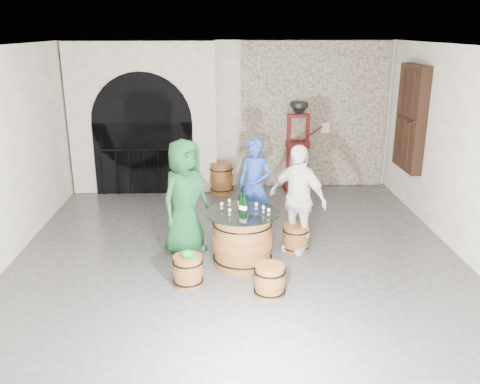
{
  "coord_description": "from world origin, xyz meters",
  "views": [
    {
      "loc": [
        -0.24,
        -7.13,
        3.44
      ],
      "look_at": [
        0.04,
        0.24,
        1.05
      ],
      "focal_mm": 38.0,
      "sensor_mm": 36.0,
      "label": 1
    }
  ],
  "objects_px": {
    "barrel_stool_near_left": "(188,271)",
    "corking_press": "(298,140)",
    "person_green": "(185,197)",
    "person_blue": "(254,186)",
    "barrel_stool_far": "(252,227)",
    "wine_bottle_center": "(244,206)",
    "person_white": "(297,199)",
    "wine_bottle_left": "(241,205)",
    "wine_bottle_right": "(240,201)",
    "barrel_stool_near_right": "(270,280)",
    "barrel_stool_left": "(187,239)",
    "barrel_stool_right": "(296,238)",
    "side_barrel": "(221,178)",
    "barrel_table": "(242,239)"
  },
  "relations": [
    {
      "from": "barrel_stool_near_left",
      "to": "corking_press",
      "type": "xyz_separation_m",
      "value": [
        2.14,
        4.33,
        0.91
      ]
    },
    {
      "from": "person_green",
      "to": "person_blue",
      "type": "height_order",
      "value": "person_green"
    },
    {
      "from": "barrel_stool_far",
      "to": "wine_bottle_center",
      "type": "distance_m",
      "value": 1.32
    },
    {
      "from": "wine_bottle_center",
      "to": "person_green",
      "type": "bearing_deg",
      "value": 147.29
    },
    {
      "from": "barrel_stool_near_left",
      "to": "person_white",
      "type": "xyz_separation_m",
      "value": [
        1.67,
        1.1,
        0.66
      ]
    },
    {
      "from": "person_blue",
      "to": "corking_press",
      "type": "relative_size",
      "value": 0.87
    },
    {
      "from": "person_green",
      "to": "corking_press",
      "type": "xyz_separation_m",
      "value": [
        2.23,
        3.21,
        0.2
      ]
    },
    {
      "from": "person_blue",
      "to": "person_green",
      "type": "bearing_deg",
      "value": -115.8
    },
    {
      "from": "wine_bottle_left",
      "to": "wine_bottle_right",
      "type": "relative_size",
      "value": 1.0
    },
    {
      "from": "barrel_stool_near_right",
      "to": "person_white",
      "type": "xyz_separation_m",
      "value": [
        0.56,
        1.43,
        0.66
      ]
    },
    {
      "from": "barrel_stool_far",
      "to": "barrel_stool_near_left",
      "type": "distance_m",
      "value": 1.88
    },
    {
      "from": "barrel_stool_left",
      "to": "barrel_stool_right",
      "type": "relative_size",
      "value": 1.0
    },
    {
      "from": "barrel_stool_near_left",
      "to": "wine_bottle_center",
      "type": "height_order",
      "value": "wine_bottle_center"
    },
    {
      "from": "barrel_stool_left",
      "to": "wine_bottle_right",
      "type": "xyz_separation_m",
      "value": [
        0.84,
        -0.34,
        0.76
      ]
    },
    {
      "from": "barrel_stool_near_left",
      "to": "wine_bottle_left",
      "type": "height_order",
      "value": "wine_bottle_left"
    },
    {
      "from": "barrel_stool_right",
      "to": "side_barrel",
      "type": "relative_size",
      "value": 0.64
    },
    {
      "from": "barrel_table",
      "to": "barrel_stool_left",
      "type": "bearing_deg",
      "value": 150.4
    },
    {
      "from": "wine_bottle_center",
      "to": "corking_press",
      "type": "xyz_separation_m",
      "value": [
        1.33,
        3.79,
        0.15
      ]
    },
    {
      "from": "person_white",
      "to": "wine_bottle_left",
      "type": "distance_m",
      "value": 1.05
    },
    {
      "from": "barrel_stool_far",
      "to": "barrel_stool_near_right",
      "type": "distance_m",
      "value": 1.93
    },
    {
      "from": "wine_bottle_center",
      "to": "wine_bottle_right",
      "type": "relative_size",
      "value": 1.0
    },
    {
      "from": "person_white",
      "to": "wine_bottle_center",
      "type": "bearing_deg",
      "value": -105.24
    },
    {
      "from": "wine_bottle_left",
      "to": "barrel_table",
      "type": "bearing_deg",
      "value": 69.17
    },
    {
      "from": "barrel_stool_right",
      "to": "wine_bottle_right",
      "type": "distance_m",
      "value": 1.23
    },
    {
      "from": "wine_bottle_right",
      "to": "corking_press",
      "type": "height_order",
      "value": "corking_press"
    },
    {
      "from": "barrel_stool_far",
      "to": "corking_press",
      "type": "distance_m",
      "value": 3.1
    },
    {
      "from": "wine_bottle_right",
      "to": "wine_bottle_center",
      "type": "bearing_deg",
      "value": -77.75
    },
    {
      "from": "wine_bottle_center",
      "to": "person_white",
      "type": "bearing_deg",
      "value": 33.23
    },
    {
      "from": "barrel_table",
      "to": "wine_bottle_center",
      "type": "bearing_deg",
      "value": -73.13
    },
    {
      "from": "wine_bottle_center",
      "to": "barrel_stool_near_left",
      "type": "bearing_deg",
      "value": -146.52
    },
    {
      "from": "barrel_stool_near_left",
      "to": "person_blue",
      "type": "bearing_deg",
      "value": 61.05
    },
    {
      "from": "barrel_stool_right",
      "to": "person_green",
      "type": "bearing_deg",
      "value": 179.39
    },
    {
      "from": "side_barrel",
      "to": "wine_bottle_center",
      "type": "bearing_deg",
      "value": -84.71
    },
    {
      "from": "barrel_stool_left",
      "to": "person_blue",
      "type": "xyz_separation_m",
      "value": [
        1.13,
        0.78,
        0.63
      ]
    },
    {
      "from": "person_green",
      "to": "person_blue",
      "type": "distance_m",
      "value": 1.38
    },
    {
      "from": "barrel_stool_left",
      "to": "wine_bottle_left",
      "type": "distance_m",
      "value": 1.26
    },
    {
      "from": "corking_press",
      "to": "wine_bottle_right",
      "type": "bearing_deg",
      "value": -114.73
    },
    {
      "from": "corking_press",
      "to": "barrel_stool_left",
      "type": "bearing_deg",
      "value": -128.17
    },
    {
      "from": "barrel_stool_right",
      "to": "wine_bottle_right",
      "type": "bearing_deg",
      "value": -160.24
    },
    {
      "from": "barrel_stool_near_right",
      "to": "wine_bottle_center",
      "type": "relative_size",
      "value": 1.34
    },
    {
      "from": "person_green",
      "to": "wine_bottle_left",
      "type": "distance_m",
      "value": 1.02
    },
    {
      "from": "barrel_stool_right",
      "to": "wine_bottle_right",
      "type": "height_order",
      "value": "wine_bottle_right"
    },
    {
      "from": "barrel_stool_near_right",
      "to": "side_barrel",
      "type": "distance_m",
      "value": 4.51
    },
    {
      "from": "person_blue",
      "to": "barrel_stool_far",
      "type": "bearing_deg",
      "value": -71.55
    },
    {
      "from": "barrel_table",
      "to": "wine_bottle_left",
      "type": "height_order",
      "value": "wine_bottle_left"
    },
    {
      "from": "barrel_stool_far",
      "to": "barrel_table",
      "type": "bearing_deg",
      "value": -101.46
    },
    {
      "from": "barrel_stool_right",
      "to": "wine_bottle_left",
      "type": "xyz_separation_m",
      "value": [
        -0.89,
        -0.52,
        0.76
      ]
    },
    {
      "from": "person_white",
      "to": "wine_bottle_right",
      "type": "relative_size",
      "value": 5.39
    },
    {
      "from": "barrel_stool_right",
      "to": "wine_bottle_center",
      "type": "distance_m",
      "value": 1.27
    },
    {
      "from": "person_blue",
      "to": "wine_bottle_right",
      "type": "height_order",
      "value": "person_blue"
    }
  ]
}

